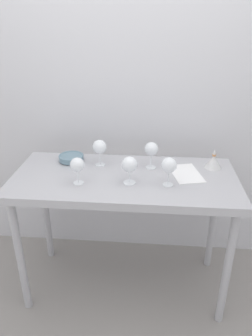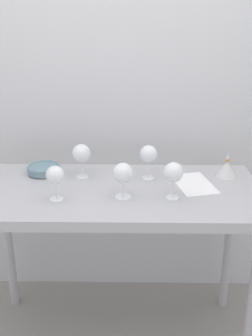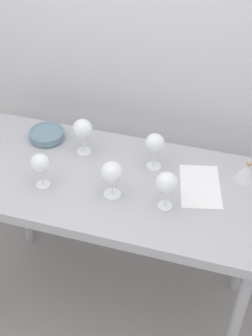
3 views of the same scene
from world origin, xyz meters
name	(u,v)px [view 3 (image 3 of 3)]	position (x,y,z in m)	size (l,w,h in m)	color
ground_plane	(114,297)	(0.00, 0.00, 0.00)	(6.00, 6.00, 0.00)	gray
back_wall	(142,45)	(0.00, 0.49, 1.30)	(3.80, 0.04, 2.60)	silver
steel_counter	(111,196)	(0.00, -0.01, 0.79)	(1.40, 0.65, 0.90)	#ABABB1
wine_glass_far_right	(155,144)	(0.16, 0.13, 1.03)	(0.09, 0.09, 0.18)	white
wine_glass_near_center	(112,173)	(0.04, -0.09, 1.02)	(0.09, 0.09, 0.17)	white
wine_glass_far_left	(83,130)	(-0.18, 0.14, 1.03)	(0.09, 0.09, 0.18)	white
wine_glass_near_left	(40,164)	(-0.26, -0.12, 1.02)	(0.08, 0.08, 0.16)	white
wine_glass_near_right	(167,184)	(0.27, -0.10, 1.02)	(0.09, 0.09, 0.17)	white
tasting_sheet_upper	(200,186)	(0.38, 0.06, 0.90)	(0.17, 0.27, 0.00)	white
tasting_bowl	(47,134)	(-0.38, 0.19, 0.92)	(0.17, 0.17, 0.04)	beige
decanter_funnel	(247,171)	(0.57, 0.16, 0.94)	(0.11, 0.11, 0.13)	silver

